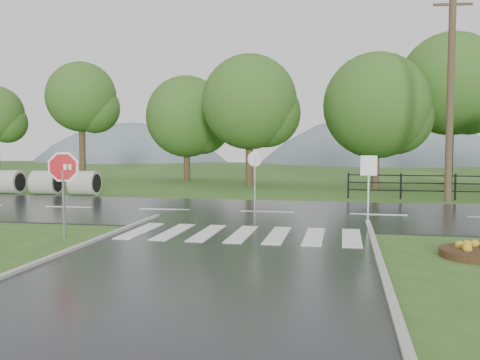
# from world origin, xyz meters

# --- Properties ---
(ground) EXTENTS (120.00, 120.00, 0.00)m
(ground) POSITION_xyz_m (0.00, 0.00, 0.00)
(ground) COLOR #305A1E
(ground) RESTS_ON ground
(main_road) EXTENTS (90.00, 8.00, 0.04)m
(main_road) POSITION_xyz_m (0.00, 10.00, 0.00)
(main_road) COLOR black
(main_road) RESTS_ON ground
(crosswalk) EXTENTS (6.50, 2.80, 0.02)m
(crosswalk) POSITION_xyz_m (0.00, 5.00, 0.06)
(crosswalk) COLOR silver
(crosswalk) RESTS_ON ground
(fence_west) EXTENTS (9.58, 0.08, 1.20)m
(fence_west) POSITION_xyz_m (7.75, 16.00, 0.72)
(fence_west) COLOR black
(fence_west) RESTS_ON ground
(hills) EXTENTS (102.00, 48.00, 48.00)m
(hills) POSITION_xyz_m (3.49, 65.00, -15.54)
(hills) COLOR slate
(hills) RESTS_ON ground
(treeline) EXTENTS (83.20, 5.20, 10.00)m
(treeline) POSITION_xyz_m (1.00, 24.00, 0.00)
(treeline) COLOR #2A551A
(treeline) RESTS_ON ground
(culvert_pipes) EXTENTS (9.70, 1.20, 1.20)m
(culvert_pipes) POSITION_xyz_m (-14.08, 15.00, 0.60)
(culvert_pipes) COLOR #9E9B93
(culvert_pipes) RESTS_ON ground
(stop_sign) EXTENTS (1.07, 0.37, 2.51)m
(stop_sign) POSITION_xyz_m (-4.70, 3.75, 1.76)
(stop_sign) COLOR #939399
(stop_sign) RESTS_ON ground
(flower_bed) EXTENTS (1.73, 1.73, 0.35)m
(flower_bed) POSITION_xyz_m (5.81, 3.32, 0.13)
(flower_bed) COLOR #332111
(flower_bed) RESTS_ON ground
(reg_sign_small) EXTENTS (0.49, 0.06, 2.22)m
(reg_sign_small) POSITION_xyz_m (3.51, 7.05, 1.56)
(reg_sign_small) COLOR #939399
(reg_sign_small) RESTS_ON ground
(reg_sign_round) EXTENTS (0.53, 0.14, 2.31)m
(reg_sign_round) POSITION_xyz_m (-0.28, 8.87, 1.46)
(reg_sign_round) COLOR #939399
(reg_sign_round) RESTS_ON ground
(utility_pole_east) EXTENTS (1.66, 0.31, 9.34)m
(utility_pole_east) POSITION_xyz_m (7.34, 15.50, 4.75)
(utility_pole_east) COLOR #473523
(utility_pole_east) RESTS_ON ground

